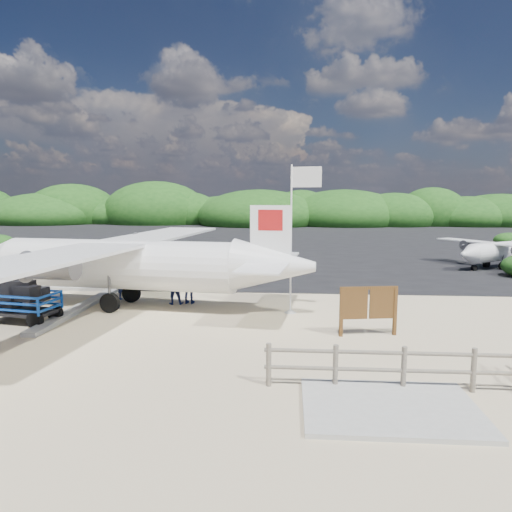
{
  "coord_description": "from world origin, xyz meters",
  "views": [
    {
      "loc": [
        3.45,
        -14.91,
        4.29
      ],
      "look_at": [
        1.92,
        5.64,
        1.58
      ],
      "focal_mm": 32.0,
      "sensor_mm": 36.0,
      "label": 1
    }
  ],
  "objects_px": {
    "aircraft_large": "(413,247)",
    "aircraft_small": "(123,235)",
    "flagpole": "(290,313)",
    "signboard": "(368,336)",
    "baggage_cart": "(23,322)",
    "crew_a": "(123,279)",
    "crew_b": "(174,285)",
    "crew_c": "(189,284)"
  },
  "relations": [
    {
      "from": "crew_b",
      "to": "crew_c",
      "type": "height_order",
      "value": "crew_c"
    },
    {
      "from": "baggage_cart",
      "to": "aircraft_large",
      "type": "xyz_separation_m",
      "value": [
        19.65,
        25.12,
        0.0
      ]
    },
    {
      "from": "crew_a",
      "to": "aircraft_small",
      "type": "height_order",
      "value": "crew_a"
    },
    {
      "from": "crew_b",
      "to": "aircraft_large",
      "type": "height_order",
      "value": "aircraft_large"
    },
    {
      "from": "baggage_cart",
      "to": "aircraft_small",
      "type": "relative_size",
      "value": 0.39
    },
    {
      "from": "crew_a",
      "to": "aircraft_large",
      "type": "relative_size",
      "value": 0.11
    },
    {
      "from": "aircraft_large",
      "to": "crew_c",
      "type": "bearing_deg",
      "value": 63.93
    },
    {
      "from": "aircraft_small",
      "to": "flagpole",
      "type": "bearing_deg",
      "value": 88.15
    },
    {
      "from": "crew_a",
      "to": "aircraft_small",
      "type": "relative_size",
      "value": 0.28
    },
    {
      "from": "signboard",
      "to": "crew_c",
      "type": "distance_m",
      "value": 7.5
    },
    {
      "from": "crew_b",
      "to": "aircraft_large",
      "type": "distance_m",
      "value": 26.83
    },
    {
      "from": "baggage_cart",
      "to": "crew_c",
      "type": "height_order",
      "value": "crew_c"
    },
    {
      "from": "signboard",
      "to": "aircraft_large",
      "type": "height_order",
      "value": "aircraft_large"
    },
    {
      "from": "baggage_cart",
      "to": "signboard",
      "type": "bearing_deg",
      "value": 6.6
    },
    {
      "from": "baggage_cart",
      "to": "crew_a",
      "type": "xyz_separation_m",
      "value": [
        2.22,
        3.52,
        0.9
      ]
    },
    {
      "from": "signboard",
      "to": "crew_a",
      "type": "height_order",
      "value": "crew_a"
    },
    {
      "from": "flagpole",
      "to": "aircraft_large",
      "type": "distance_m",
      "value": 25.42
    },
    {
      "from": "aircraft_large",
      "to": "aircraft_small",
      "type": "relative_size",
      "value": 2.64
    },
    {
      "from": "crew_b",
      "to": "signboard",
      "type": "bearing_deg",
      "value": 144.78
    },
    {
      "from": "baggage_cart",
      "to": "crew_c",
      "type": "distance_m",
      "value": 6.03
    },
    {
      "from": "flagpole",
      "to": "aircraft_large",
      "type": "bearing_deg",
      "value": 65.58
    },
    {
      "from": "baggage_cart",
      "to": "crew_c",
      "type": "bearing_deg",
      "value": 41.26
    },
    {
      "from": "aircraft_large",
      "to": "aircraft_small",
      "type": "distance_m",
      "value": 30.43
    },
    {
      "from": "crew_c",
      "to": "aircraft_small",
      "type": "relative_size",
      "value": 0.25
    },
    {
      "from": "flagpole",
      "to": "signboard",
      "type": "distance_m",
      "value": 3.56
    },
    {
      "from": "signboard",
      "to": "aircraft_small",
      "type": "relative_size",
      "value": 0.3
    },
    {
      "from": "flagpole",
      "to": "aircraft_large",
      "type": "xyz_separation_m",
      "value": [
        10.51,
        23.15,
        0.0
      ]
    },
    {
      "from": "baggage_cart",
      "to": "aircraft_large",
      "type": "relative_size",
      "value": 0.15
    },
    {
      "from": "crew_c",
      "to": "aircraft_large",
      "type": "height_order",
      "value": "aircraft_large"
    },
    {
      "from": "flagpole",
      "to": "crew_a",
      "type": "bearing_deg",
      "value": 167.36
    },
    {
      "from": "signboard",
      "to": "aircraft_large",
      "type": "relative_size",
      "value": 0.11
    },
    {
      "from": "aircraft_small",
      "to": "crew_b",
      "type": "bearing_deg",
      "value": 82.26
    },
    {
      "from": "signboard",
      "to": "crew_c",
      "type": "xyz_separation_m",
      "value": [
        -6.43,
        3.78,
        0.8
      ]
    },
    {
      "from": "flagpole",
      "to": "aircraft_large",
      "type": "height_order",
      "value": "flagpole"
    },
    {
      "from": "baggage_cart",
      "to": "crew_b",
      "type": "relative_size",
      "value": 1.63
    },
    {
      "from": "crew_a",
      "to": "aircraft_large",
      "type": "bearing_deg",
      "value": -110.78
    },
    {
      "from": "flagpole",
      "to": "crew_c",
      "type": "bearing_deg",
      "value": 164.21
    },
    {
      "from": "flagpole",
      "to": "crew_a",
      "type": "xyz_separation_m",
      "value": [
        -6.93,
        1.55,
        0.9
      ]
    },
    {
      "from": "signboard",
      "to": "crew_b",
      "type": "height_order",
      "value": "crew_b"
    },
    {
      "from": "flagpole",
      "to": "aircraft_small",
      "type": "relative_size",
      "value": 0.85
    },
    {
      "from": "baggage_cart",
      "to": "crew_a",
      "type": "bearing_deg",
      "value": 67.74
    },
    {
      "from": "flagpole",
      "to": "crew_b",
      "type": "height_order",
      "value": "flagpole"
    }
  ]
}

